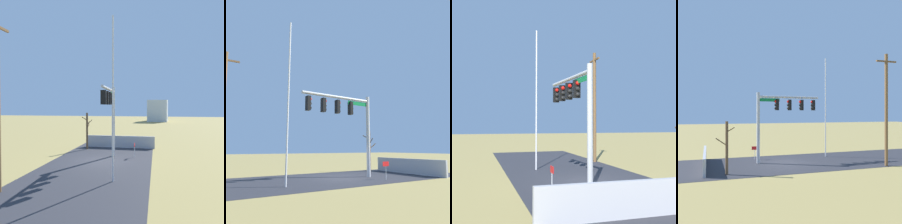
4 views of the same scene
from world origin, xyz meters
TOP-DOWN VIEW (x-y plane):
  - ground_plane at (0.00, 0.00)m, footprint 160.00×160.00m
  - road_surface at (-4.00, 0.00)m, footprint 28.00×8.00m
  - sidewalk_corner at (3.08, -0.60)m, footprint 6.00×6.00m
  - retaining_fence at (6.41, -0.54)m, footprint 0.20×7.30m
  - signal_mast at (0.18, -0.70)m, footprint 5.83×0.60m
  - flagpole at (-4.88, -1.83)m, footprint 0.10×0.10m
  - bare_tree at (4.93, 2.66)m, footprint 1.27×1.02m
  - open_sign at (2.05, -2.48)m, footprint 0.56×0.04m
  - distant_building at (50.50, -4.76)m, footprint 6.88×5.90m

SIDE VIEW (x-z plane):
  - ground_plane at x=0.00m, z-range 0.00..0.00m
  - sidewalk_corner at x=3.08m, z-range 0.00..0.01m
  - road_surface at x=-4.00m, z-range 0.00..0.01m
  - retaining_fence at x=6.41m, z-range 0.00..1.26m
  - open_sign at x=2.05m, z-range 0.30..1.52m
  - bare_tree at x=4.93m, z-range 0.06..3.80m
  - distant_building at x=50.50m, z-range 0.00..6.04m
  - signal_mast at x=0.18m, z-range 1.33..7.42m
  - flagpole at x=-4.88m, z-range 0.00..9.71m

